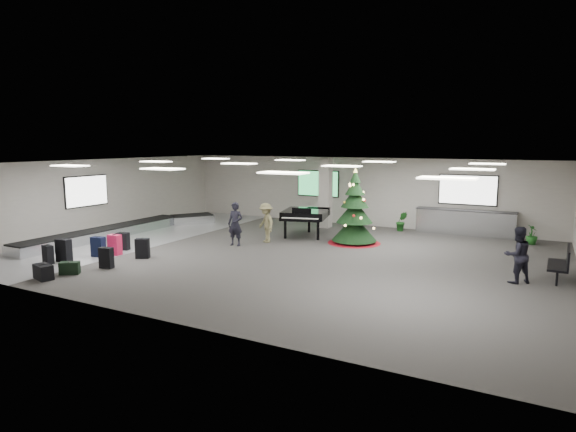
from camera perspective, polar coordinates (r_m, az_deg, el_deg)
The scene contains 21 objects.
ground at distance 17.06m, azimuth -0.04°, elevation -4.50°, with size 18.00×18.00×0.00m, color #373432.
room_envelope at distance 17.46m, azimuth -0.12°, elevation 3.55°, with size 18.02×14.02×3.21m.
baggage_carousel at distance 21.70m, azimuth -18.76°, elevation -1.54°, with size 2.28×9.71×0.43m.
service_counter at distance 21.76m, azimuth 20.22°, elevation -0.70°, with size 4.05×0.65×1.08m.
suitcase_0 at distance 17.50m, azimuth -25.03°, elevation -3.72°, with size 0.51×0.31×0.78m.
suitcase_1 at distance 16.13m, azimuth -20.73°, elevation -4.66°, with size 0.45×0.29×0.67m.
pink_suitcase at distance 17.90m, azimuth -19.85°, elevation -3.23°, with size 0.47×0.27×0.74m.
suitcase_3 at distance 17.10m, azimuth -16.87°, elevation -3.69°, with size 0.51×0.43×0.70m.
navy_suitcase at distance 17.81m, azimuth -21.57°, elevation -3.42°, with size 0.49×0.34×0.71m.
suitcase_5 at distance 17.45m, azimuth -26.56°, elevation -4.11°, with size 0.45×0.31×0.63m.
green_duffel at distance 15.85m, azimuth -24.46°, elevation -5.63°, with size 0.61×0.55×0.39m.
suitcase_8 at distance 18.61m, azimuth -18.96°, elevation -2.86°, with size 0.48×0.35×0.66m.
black_duffel at distance 15.60m, azimuth -27.01°, elevation -5.92°, with size 0.72×0.52×0.45m.
christmas_tree at distance 18.87m, azimuth 7.89°, elevation -0.18°, with size 2.07×2.07×2.95m.
grand_piano at distance 20.17m, azimuth 2.04°, elevation 0.19°, with size 2.21×2.60×1.29m.
bench at distance 15.71m, azimuth 29.76°, elevation -4.73°, with size 0.57×1.58×0.99m.
traveler_a at distance 18.37m, azimuth -6.26°, elevation -0.95°, with size 0.61×0.40×1.67m, color black.
traveler_b at distance 18.90m, azimuth -2.62°, elevation -0.81°, with size 1.00×0.58×1.55m, color olive.
traveler_bench at distance 14.86m, azimuth 25.53°, elevation -4.18°, with size 0.78×0.61×1.60m, color black.
potted_plant_left at distance 21.91m, azimuth 13.30°, elevation -0.62°, with size 0.48×0.39×0.88m, color #143E15.
potted_plant_right at distance 20.79m, azimuth 26.93°, elevation -1.99°, with size 0.43×0.43×0.77m, color #143E15.
Camera 1 is at (7.80, -14.67, 3.89)m, focal length 30.00 mm.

